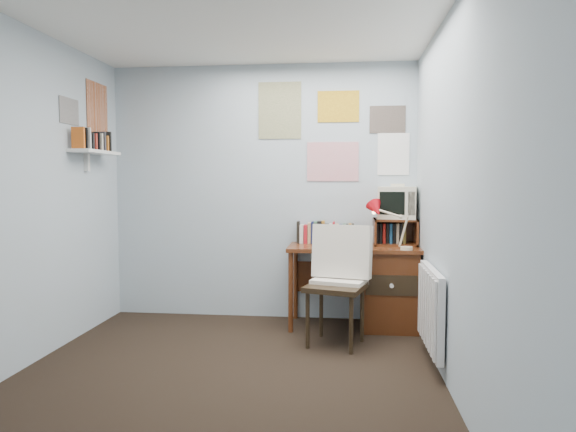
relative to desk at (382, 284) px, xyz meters
name	(u,v)px	position (x,y,z in m)	size (l,w,h in m)	color
ground	(221,385)	(-1.17, -1.48, -0.41)	(3.50, 3.50, 0.00)	black
back_wall	(262,192)	(-1.17, 0.27, 0.84)	(3.00, 0.02, 2.50)	#A1B0B8
left_wall	(5,198)	(-2.67, -1.48, 0.84)	(0.02, 3.50, 2.50)	#A1B0B8
right_wall	(455,199)	(0.33, -1.48, 0.84)	(0.02, 3.50, 2.50)	#A1B0B8
ceiling	(218,3)	(-1.17, -1.48, 2.09)	(3.00, 3.50, 0.02)	white
desk	(382,284)	(0.00, 0.00, 0.00)	(1.20, 0.55, 0.76)	#5D2D15
desk_chair	(336,287)	(-0.42, -0.56, 0.08)	(0.49, 0.47, 0.97)	black
desk_lamp	(407,228)	(0.19, -0.22, 0.55)	(0.27, 0.23, 0.38)	red
tv_riser	(395,232)	(0.12, 0.11, 0.48)	(0.40, 0.30, 0.25)	#5D2D15
crt_tv	(397,201)	(0.14, 0.13, 0.77)	(0.35, 0.32, 0.33)	beige
book_row	(328,232)	(-0.51, 0.18, 0.46)	(0.60, 0.14, 0.22)	#5D2D15
radiator	(431,309)	(0.29, -0.93, 0.01)	(0.09, 0.80, 0.60)	white
wall_shelf	(95,152)	(-2.57, -0.38, 1.21)	(0.20, 0.62, 0.24)	white
posters_back	(333,131)	(-0.47, 0.26, 1.44)	(1.20, 0.01, 0.90)	white
posters_left	(84,109)	(-2.67, -0.38, 1.59)	(0.01, 0.70, 0.60)	white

